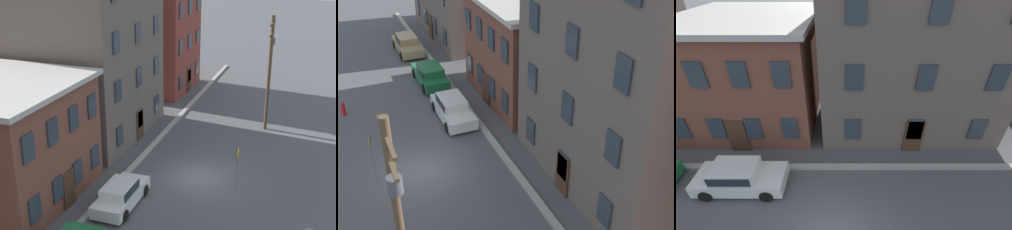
% 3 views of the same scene
% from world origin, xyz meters
% --- Properties ---
extents(ground_plane, '(200.00, 200.00, 0.00)m').
position_xyz_m(ground_plane, '(0.00, 0.00, 0.00)').
color(ground_plane, '#4C4C4F').
extents(kerb_strip, '(56.00, 0.36, 0.16)m').
position_xyz_m(kerb_strip, '(0.00, 4.50, 0.08)').
color(kerb_strip, '#9E998E').
rests_on(kerb_strip, ground_plane).
extents(apartment_midblock, '(8.94, 10.46, 6.96)m').
position_xyz_m(apartment_midblock, '(-5.78, 10.97, 3.50)').
color(apartment_midblock, brown).
rests_on(apartment_midblock, ground_plane).
extents(apartment_far, '(11.27, 10.34, 13.21)m').
position_xyz_m(apartment_far, '(4.59, 10.91, 6.62)').
color(apartment_far, '#66564C').
rests_on(apartment_far, ground_plane).
extents(car_tan, '(4.40, 1.92, 1.43)m').
position_xyz_m(car_tan, '(-17.18, 3.20, 0.75)').
color(car_tan, tan).
rests_on(car_tan, ground_plane).
extents(car_green, '(4.40, 1.92, 1.43)m').
position_xyz_m(car_green, '(-10.32, 3.32, 0.75)').
color(car_green, '#1E6638').
rests_on(car_green, ground_plane).
extents(car_white, '(4.40, 1.92, 1.43)m').
position_xyz_m(car_white, '(-4.75, 3.25, 0.75)').
color(car_white, silver).
rests_on(car_white, ground_plane).
extents(caution_sign, '(0.94, 0.08, 2.71)m').
position_xyz_m(caution_sign, '(-0.37, -2.46, 1.81)').
color(caution_sign, slate).
rests_on(caution_sign, ground_plane).
extents(fire_hydrant, '(0.24, 0.34, 0.96)m').
position_xyz_m(fire_hydrant, '(-7.94, -3.16, 0.48)').
color(fire_hydrant, red).
rests_on(fire_hydrant, ground_plane).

